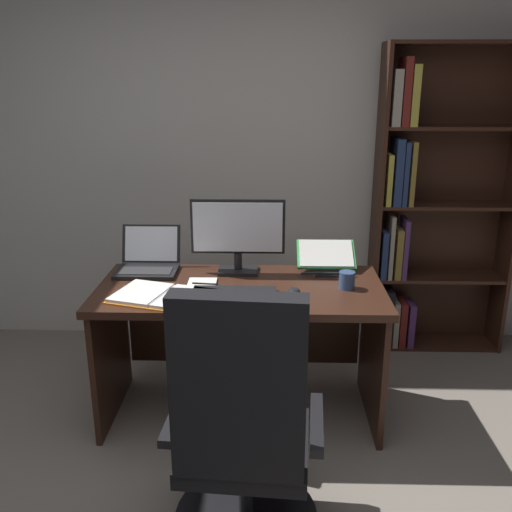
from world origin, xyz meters
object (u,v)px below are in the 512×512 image
laptop (148,262)px  bookshelf (425,211)px  coffee_mug (347,280)px  office_chair (243,442)px  notepad (201,285)px  reading_stand_with_book (326,257)px  open_binder (163,296)px  monitor (238,235)px  desk (242,318)px  computer_mouse (294,292)px  pen (205,284)px  keyboard (234,293)px

laptop → bookshelf: bearing=20.8°
coffee_mug → office_chair: bearing=-118.9°
laptop → notepad: 0.41m
reading_stand_with_book → open_binder: size_ratio=0.59×
monitor → coffee_mug: monitor is taller
desk → coffee_mug: (0.55, -0.09, 0.26)m
computer_mouse → coffee_mug: coffee_mug is taller
notepad → pen: 0.02m
desk → reading_stand_with_book: bearing=23.7°
office_chair → keyboard: 0.85m
bookshelf → pen: 1.64m
keyboard → notepad: keyboard is taller
coffee_mug → computer_mouse: bearing=-157.8°
office_chair → reading_stand_with_book: office_chair is taller
coffee_mug → bookshelf: bearing=55.2°
monitor → computer_mouse: monitor is taller
bookshelf → keyboard: size_ratio=4.80×
reading_stand_with_book → pen: bearing=-156.7°
bookshelf → laptop: 1.84m
pen → coffee_mug: size_ratio=1.55×
computer_mouse → laptop: bearing=155.8°
open_binder → pen: 0.26m
open_binder → computer_mouse: bearing=20.7°
bookshelf → office_chair: bearing=-121.9°
desk → bookshelf: 1.49m
notepad → office_chair: bearing=-74.2°
office_chair → computer_mouse: size_ratio=10.74×
open_binder → coffee_mug: bearing=26.3°
coffee_mug → open_binder: bearing=-170.0°
bookshelf → laptop: (-1.71, -0.65, -0.15)m
desk → computer_mouse: computer_mouse is taller
office_chair → notepad: (-0.26, 0.91, 0.29)m
monitor → open_binder: size_ratio=0.94×
computer_mouse → open_binder: 0.65m
computer_mouse → pen: size_ratio=0.74×
reading_stand_with_book → pen: 0.72m
desk → reading_stand_with_book: size_ratio=4.57×
office_chair → monitor: 1.25m
office_chair → computer_mouse: office_chair is taller
open_binder → coffee_mug: coffee_mug is taller
computer_mouse → bookshelf: bearing=48.3°
desk → pen: size_ratio=10.72×
notepad → laptop: bearing=144.1°
desk → computer_mouse: 0.41m
pen → monitor: bearing=55.3°
desk → laptop: (-0.53, 0.16, 0.27)m
open_binder → coffee_mug: size_ratio=6.13×
reading_stand_with_book → coffee_mug: bearing=-74.9°
bookshelf → keyboard: bearing=-139.9°
office_chair → notepad: office_chair is taller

